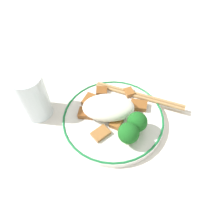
{
  "coord_description": "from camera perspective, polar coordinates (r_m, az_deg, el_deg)",
  "views": [
    {
      "loc": [
        -0.0,
        0.3,
        0.43
      ],
      "look_at": [
        0.0,
        0.0,
        0.03
      ],
      "focal_mm": 35.0,
      "sensor_mm": 36.0,
      "label": 1
    }
  ],
  "objects": [
    {
      "name": "drinking_glass",
      "position": [
        0.53,
        -20.34,
        3.88
      ],
      "size": [
        0.07,
        0.07,
        0.12
      ],
      "color": "silver",
      "rests_on": "ground_plane"
    },
    {
      "name": "plate",
      "position": [
        0.51,
        -0.0,
        -1.74
      ],
      "size": [
        0.24,
        0.24,
        0.02
      ],
      "color": "white",
      "rests_on": "ground_plane"
    },
    {
      "name": "meat_mid_right",
      "position": [
        0.48,
        -3.36,
        -5.59
      ],
      "size": [
        0.05,
        0.05,
        0.01
      ],
      "color": "#9E6633",
      "rests_on": "plate"
    },
    {
      "name": "meat_near_left",
      "position": [
        0.51,
        -7.12,
        -0.31
      ],
      "size": [
        0.04,
        0.03,
        0.01
      ],
      "color": "brown",
      "rests_on": "plate"
    },
    {
      "name": "chopsticks",
      "position": [
        0.55,
        6.79,
        4.28
      ],
      "size": [
        0.22,
        0.09,
        0.01
      ],
      "color": "#AD8451",
      "rests_on": "plate"
    },
    {
      "name": "meat_mid_left",
      "position": [
        0.55,
        -3.02,
        5.42
      ],
      "size": [
        0.03,
        0.03,
        0.01
      ],
      "color": "brown",
      "rests_on": "plate"
    },
    {
      "name": "ground_plane",
      "position": [
        0.52,
        -0.0,
        -2.34
      ],
      "size": [
        3.0,
        3.0,
        0.0
      ],
      "primitive_type": "plane",
      "color": "silver"
    },
    {
      "name": "meat_near_right",
      "position": [
        0.53,
        6.63,
        1.76
      ],
      "size": [
        0.04,
        0.03,
        0.01
      ],
      "color": "brown",
      "rests_on": "plate"
    },
    {
      "name": "meat_near_front",
      "position": [
        0.54,
        -6.27,
        3.12
      ],
      "size": [
        0.04,
        0.04,
        0.01
      ],
      "color": "brown",
      "rests_on": "plate"
    },
    {
      "name": "broccoli_back_center",
      "position": [
        0.46,
        6.2,
        -2.66
      ],
      "size": [
        0.04,
        0.04,
        0.05
      ],
      "color": "#72AD4C",
      "rests_on": "plate"
    },
    {
      "name": "broccoli_back_left",
      "position": [
        0.45,
        3.94,
        -5.58
      ],
      "size": [
        0.04,
        0.04,
        0.06
      ],
      "color": "#72AD4C",
      "rests_on": "plate"
    },
    {
      "name": "rice_mound",
      "position": [
        0.5,
        -1.3,
        1.2
      ],
      "size": [
        0.12,
        0.07,
        0.05
      ],
      "color": "white",
      "rests_on": "plate"
    },
    {
      "name": "meat_near_back",
      "position": [
        0.55,
        4.16,
        5.17
      ],
      "size": [
        0.03,
        0.03,
        0.01
      ],
      "color": "#995B28",
      "rests_on": "plate"
    },
    {
      "name": "meat_on_rice_edge",
      "position": [
        0.49,
        0.71,
        -2.87
      ],
      "size": [
        0.03,
        0.04,
        0.01
      ],
      "color": "#995B28",
      "rests_on": "plate"
    }
  ]
}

